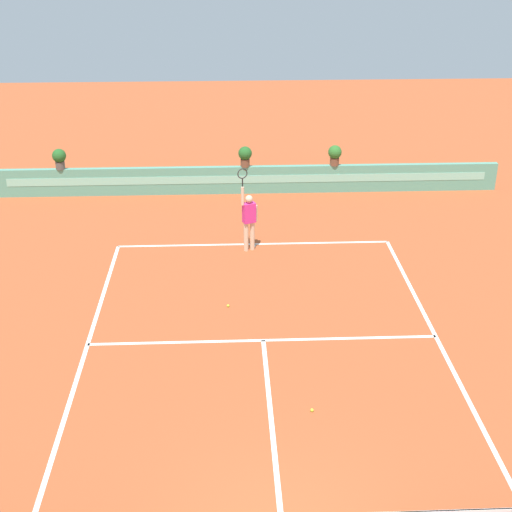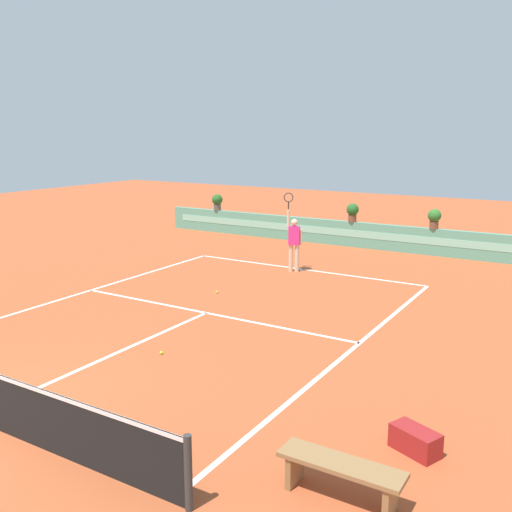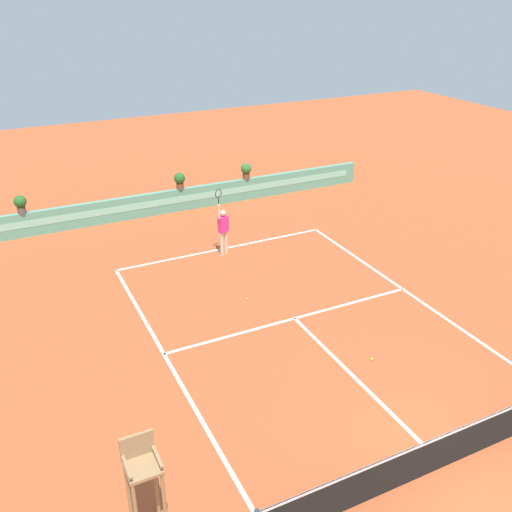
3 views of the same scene
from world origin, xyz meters
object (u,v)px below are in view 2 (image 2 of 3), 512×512
Objects in this scene: tennis_ball_mid_court at (161,353)px; potted_plant_far_left at (217,201)px; tennis_ball_near_baseline at (217,292)px; potted_plant_centre at (353,211)px; potted_plant_right at (434,217)px; gear_bag at (415,441)px; tennis_player at (294,240)px; bench_courtside at (341,472)px.

potted_plant_far_left is at bearing 120.43° from tennis_ball_mid_court.
tennis_ball_near_baseline is 0.09× the size of potted_plant_centre.
potted_plant_far_left is at bearing 180.00° from potted_plant_centre.
tennis_ball_near_baseline and tennis_ball_mid_court have the same top height.
potted_plant_far_left is 1.00× the size of potted_plant_right.
potted_plant_right is (-3.31, 13.68, 1.23)m from gear_bag.
potted_plant_far_left is (-6.47, 4.91, 0.36)m from tennis_player.
tennis_player is 3.65m from tennis_ball_near_baseline.
potted_plant_right is (-2.82, 15.24, 1.04)m from bench_courtside.
bench_courtside is 15.53m from potted_plant_right.
gear_bag is (0.49, 1.55, -0.20)m from bench_courtside.
tennis_ball_mid_court is at bearing -82.72° from tennis_player.
tennis_ball_mid_court is at bearing -99.96° from potted_plant_right.
tennis_ball_mid_court is at bearing 153.43° from bench_courtside.
bench_courtside reaches higher than tennis_ball_near_baseline.
tennis_ball_mid_court is 12.82m from potted_plant_centre.
tennis_ball_near_baseline is 0.09× the size of potted_plant_far_left.
potted_plant_right is at bearing 56.67° from tennis_player.
tennis_player reaches higher than gear_bag.
potted_plant_far_left is (-12.52, 15.24, 1.04)m from bench_courtside.
tennis_player is at bearing -37.21° from potted_plant_far_left.
gear_bag is 0.97× the size of potted_plant_far_left.
tennis_player is 38.01× the size of tennis_ball_mid_court.
bench_courtside is 23.53× the size of tennis_ball_near_baseline.
potted_plant_right and potted_plant_centre have the same top height.
gear_bag is at bearing -76.39° from potted_plant_right.
tennis_player reaches higher than tennis_ball_mid_court.
tennis_player is at bearing 126.71° from gear_bag.
bench_courtside is 23.53× the size of tennis_ball_mid_court.
potted_plant_right reaches higher than tennis_ball_mid_court.
tennis_ball_mid_court is at bearing 170.04° from gear_bag.
bench_courtside is 9.62m from tennis_ball_near_baseline.
gear_bag is at bearing -46.45° from potted_plant_far_left.
tennis_ball_near_baseline is at bearing -55.17° from potted_plant_far_left.
potted_plant_right is (9.70, 0.00, 0.00)m from potted_plant_far_left.
tennis_player is 3.57× the size of potted_plant_far_left.
tennis_ball_near_baseline is at bearing 134.25° from bench_courtside.
tennis_ball_mid_court is 0.09× the size of potted_plant_right.
potted_plant_right reaches higher than bench_courtside.
potted_plant_centre is (0.70, 8.35, 1.38)m from tennis_ball_near_baseline.
gear_bag is 0.97× the size of potted_plant_centre.
potted_plant_centre is at bearing 180.00° from potted_plant_right.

